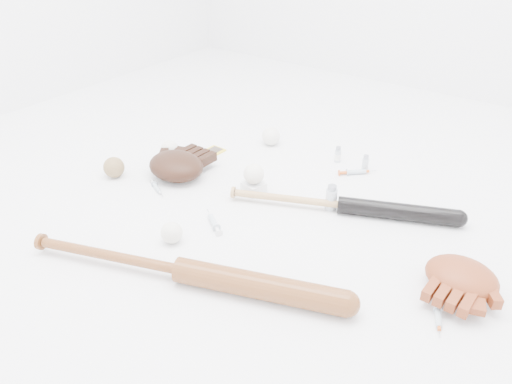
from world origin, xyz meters
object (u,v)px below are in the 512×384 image
Objects in this scene: glove_dark at (176,165)px; bat_wood at (181,270)px; pedestal at (254,188)px; bat_dark at (340,205)px.

bat_wood is at bearing -43.15° from glove_dark.
pedestal is at bearing 84.00° from bat_wood.
glove_dark is (-0.62, -0.14, 0.02)m from bat_dark.
bat_dark is 11.60× the size of pedestal.
glove_dark is 3.83× the size of pedestal.
bat_wood is at bearing -132.33° from bat_dark.
bat_wood is at bearing -76.99° from pedestal.
pedestal is at bearing 16.43° from glove_dark.
pedestal is (0.31, 0.08, -0.03)m from glove_dark.
glove_dark is 0.32m from pedestal.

